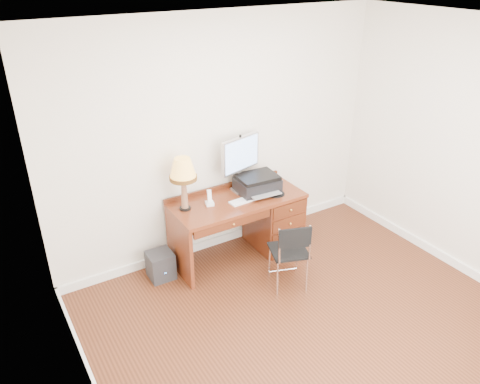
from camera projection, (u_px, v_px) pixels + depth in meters
ground at (313, 326)px, 4.46m from camera, size 4.00×4.00×0.00m
room_shell at (275, 286)px, 4.92m from camera, size 4.00×4.00×4.00m
desk at (261, 217)px, 5.49m from camera, size 1.50×0.67×0.75m
monitor at (241, 157)px, 5.23m from camera, size 0.55×0.24×0.64m
keyboard at (247, 199)px, 5.16m from camera, size 0.43×0.15×0.02m
mouse_pad at (275, 193)px, 5.29m from camera, size 0.21×0.21×0.04m
printer at (257, 184)px, 5.30m from camera, size 0.48×0.39×0.20m
leg_lamp at (183, 172)px, 4.78m from camera, size 0.29×0.29×0.59m
phone at (210, 201)px, 5.03m from camera, size 0.10×0.10×0.18m
pen_cup at (242, 188)px, 5.31m from camera, size 0.08×0.08×0.09m
chair at (292, 248)px, 4.79m from camera, size 0.47×0.48×0.79m
equipment_box at (161, 265)px, 5.08m from camera, size 0.27×0.27×0.31m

